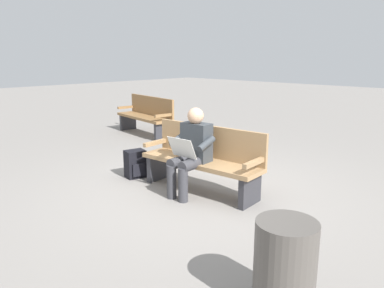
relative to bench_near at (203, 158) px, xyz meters
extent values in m
plane|color=gray|center=(-0.01, 0.07, -0.46)|extent=(40.00, 40.00, 0.00)
cube|color=#9E7A51|center=(-0.01, 0.07, -0.04)|extent=(1.83, 0.62, 0.06)
cube|color=#9E7A51|center=(0.01, -0.14, 0.22)|extent=(1.80, 0.19, 0.45)
cube|color=#9E7A51|center=(-0.85, 0.00, 0.11)|extent=(0.10, 0.48, 0.06)
cube|color=#9E7A51|center=(0.84, 0.14, 0.11)|extent=(0.10, 0.48, 0.06)
cube|color=#2D2D33|center=(-0.80, 0.01, -0.26)|extent=(0.11, 0.44, 0.39)
cube|color=#2D2D33|center=(0.79, 0.14, -0.26)|extent=(0.11, 0.44, 0.39)
cube|color=#33383D|center=(0.02, 0.12, 0.25)|extent=(0.42, 0.25, 0.52)
sphere|color=tan|center=(0.01, 0.14, 0.61)|extent=(0.22, 0.22, 0.22)
cylinder|color=#38383D|center=(-0.10, 0.32, 0.01)|extent=(0.18, 0.43, 0.15)
cylinder|color=#38383D|center=(0.10, 0.34, 0.01)|extent=(0.18, 0.43, 0.15)
cylinder|color=#38383D|center=(-0.12, 0.51, -0.23)|extent=(0.13, 0.13, 0.45)
cylinder|color=#38383D|center=(0.08, 0.53, -0.23)|extent=(0.13, 0.13, 0.45)
cylinder|color=#33383D|center=(-0.23, 0.20, 0.28)|extent=(0.11, 0.32, 0.18)
cylinder|color=#33383D|center=(0.25, 0.24, 0.28)|extent=(0.11, 0.32, 0.18)
cube|color=silver|center=(-0.01, 0.42, 0.23)|extent=(0.41, 0.16, 0.27)
cube|color=black|center=(1.14, 0.31, -0.25)|extent=(0.29, 0.34, 0.43)
cube|color=black|center=(1.01, 0.35, -0.31)|extent=(0.09, 0.21, 0.19)
cube|color=olive|center=(3.58, -1.84, -0.04)|extent=(1.85, 0.71, 0.06)
cube|color=olive|center=(3.55, -2.05, 0.22)|extent=(1.79, 0.29, 0.45)
cube|color=olive|center=(2.74, -1.72, 0.11)|extent=(0.12, 0.48, 0.06)
cube|color=olive|center=(4.42, -1.95, 0.11)|extent=(0.12, 0.48, 0.06)
cube|color=#2D2D33|center=(2.79, -1.73, -0.26)|extent=(0.14, 0.44, 0.39)
cube|color=#2D2D33|center=(4.37, -1.94, -0.26)|extent=(0.14, 0.44, 0.39)
cylinder|color=#514C47|center=(-2.15, 1.48, -0.11)|extent=(0.45, 0.45, 0.70)
camera|label=1|loc=(-3.35, 3.69, 1.38)|focal=34.81mm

